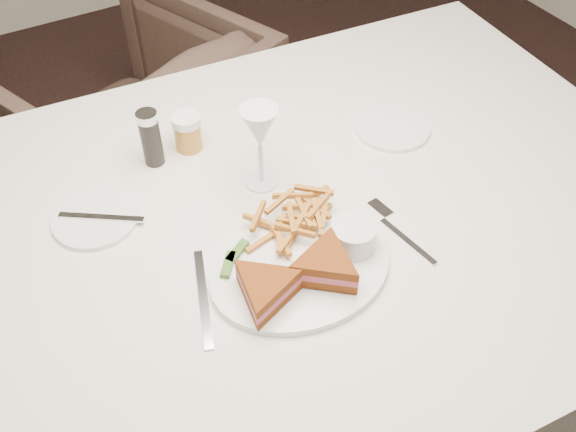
% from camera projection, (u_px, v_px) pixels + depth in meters
% --- Properties ---
extents(table, '(1.69, 1.20, 0.75)m').
position_uv_depth(table, '(277.00, 331.00, 1.47)').
color(table, silver).
rests_on(table, ground).
extents(chair_far, '(0.91, 0.89, 0.74)m').
position_uv_depth(chair_far, '(126.00, 122.00, 2.02)').
color(chair_far, '#443229').
rests_on(chair_far, ground).
extents(table_setting, '(0.80, 0.63, 0.18)m').
position_uv_depth(table_setting, '(279.00, 221.00, 1.14)').
color(table_setting, white).
rests_on(table_setting, table).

